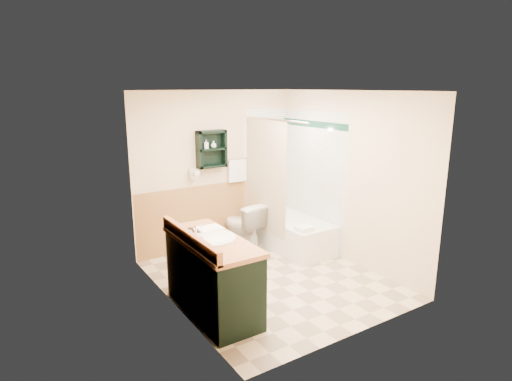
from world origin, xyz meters
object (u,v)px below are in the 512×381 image
object	(u,v)px
vanity_book	(187,225)
hair_dryer	(193,174)
vanity	(213,276)
wall_shelf	(212,149)
bathtub	(290,232)
soap_bottle_b	(214,145)
toilet	(243,226)
soap_bottle_a	(206,146)

from	to	relation	value
vanity_book	hair_dryer	bearing A→B (deg)	39.57
vanity	vanity_book	bearing A→B (deg)	121.51
wall_shelf	vanity_book	size ratio (longest dim) A/B	2.51
bathtub	soap_bottle_b	xyz separation A→B (m)	(-0.99, 0.58, 1.37)
vanity	toilet	world-z (taller)	vanity
hair_dryer	toilet	world-z (taller)	hair_dryer
vanity	vanity_book	world-z (taller)	vanity_book
wall_shelf	vanity	distance (m)	2.24
hair_dryer	vanity	distance (m)	2.00
vanity_book	soap_bottle_a	xyz separation A→B (m)	(0.97, 1.45, 0.63)
bathtub	soap_bottle_a	distance (m)	1.85
toilet	vanity_book	world-z (taller)	vanity_book
vanity_book	soap_bottle_b	world-z (taller)	soap_bottle_b
soap_bottle_a	wall_shelf	bearing A→B (deg)	3.14
soap_bottle_b	bathtub	bearing A→B (deg)	-30.37
bathtub	toilet	size ratio (longest dim) A/B	2.05
wall_shelf	bathtub	distance (m)	1.77
hair_dryer	vanity	xyz separation A→B (m)	(-0.59, -1.75, -0.77)
vanity	soap_bottle_a	xyz separation A→B (m)	(0.80, 1.72, 1.17)
vanity_book	toilet	bearing A→B (deg)	16.96
hair_dryer	toilet	size ratio (longest dim) A/B	0.33
wall_shelf	soap_bottle_a	size ratio (longest dim) A/B	4.14
vanity_book	soap_bottle_b	xyz separation A→B (m)	(1.09, 1.45, 0.64)
hair_dryer	vanity	size ratio (longest dim) A/B	0.18
hair_dryer	vanity_book	distance (m)	1.68
bathtub	soap_bottle_a	bearing A→B (deg)	152.43
toilet	soap_bottle_a	size ratio (longest dim) A/B	5.52
wall_shelf	soap_bottle_a	world-z (taller)	wall_shelf
wall_shelf	vanity	size ratio (longest dim) A/B	0.41
soap_bottle_a	soap_bottle_b	distance (m)	0.12
soap_bottle_b	toilet	bearing A→B (deg)	-33.61
vanity	soap_bottle_a	distance (m)	2.23
soap_bottle_a	vanity_book	bearing A→B (deg)	-123.68
wall_shelf	hair_dryer	world-z (taller)	wall_shelf
wall_shelf	vanity	xyz separation A→B (m)	(-0.89, -1.73, -1.12)
bathtub	soap_bottle_a	world-z (taller)	soap_bottle_a
soap_bottle_a	vanity	bearing A→B (deg)	-115.01
hair_dryer	soap_bottle_a	distance (m)	0.45
soap_bottle_a	toilet	bearing A→B (deg)	-26.26
vanity_book	bathtub	bearing A→B (deg)	-0.64
toilet	soap_bottle_a	world-z (taller)	soap_bottle_a
hair_dryer	toilet	xyz separation A→B (m)	(0.68, -0.26, -0.84)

